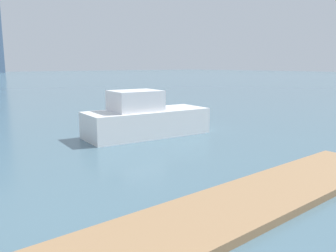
% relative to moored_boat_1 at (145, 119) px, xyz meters
% --- Properties ---
extents(ground_plane, '(300.00, 300.00, 0.00)m').
position_rel_moored_boat_1_xyz_m(ground_plane, '(-5.52, 1.51, -0.76)').
color(ground_plane, '#476675').
extents(floating_dock, '(11.84, 2.00, 0.18)m').
position_rel_moored_boat_1_xyz_m(floating_dock, '(-3.10, -7.78, -0.67)').
color(floating_dock, '#93704C').
rests_on(floating_dock, ground_plane).
extents(moored_boat_1, '(5.69, 2.66, 2.03)m').
position_rel_moored_boat_1_xyz_m(moored_boat_1, '(0.00, 0.00, 0.00)').
color(moored_boat_1, white).
rests_on(moored_boat_1, ground_plane).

